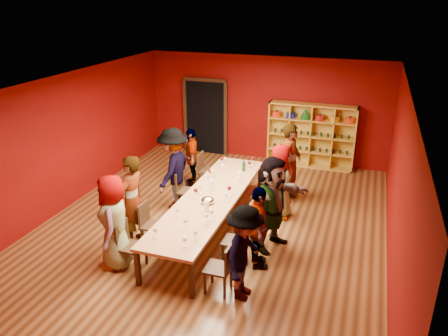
{
  "coord_description": "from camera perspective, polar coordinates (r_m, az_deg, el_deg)",
  "views": [
    {
      "loc": [
        2.86,
        -7.5,
        4.63
      ],
      "look_at": [
        0.08,
        0.63,
        1.15
      ],
      "focal_mm": 35.0,
      "sensor_mm": 36.0,
      "label": 1
    }
  ],
  "objects": [
    {
      "name": "wine_glass_12",
      "position": [
        7.87,
        -2.38,
        -6.27
      ],
      "size": [
        0.08,
        0.08,
        0.21
      ],
      "color": "white",
      "rests_on": "tasting_table"
    },
    {
      "name": "tasting_table",
      "position": [
        8.94,
        -1.79,
        -4.06
      ],
      "size": [
        1.1,
        4.5,
        0.75
      ],
      "color": "#B97E4D",
      "rests_on": "ground"
    },
    {
      "name": "wine_glass_17",
      "position": [
        9.7,
        -1.49,
        -0.53
      ],
      "size": [
        0.09,
        0.09,
        0.22
      ],
      "color": "white",
      "rests_on": "tasting_table"
    },
    {
      "name": "wine_glass_13",
      "position": [
        10.29,
        3.33,
        0.65
      ],
      "size": [
        0.08,
        0.08,
        0.19
      ],
      "color": "white",
      "rests_on": "tasting_table"
    },
    {
      "name": "doorway",
      "position": [
        13.29,
        -2.37,
        6.71
      ],
      "size": [
        1.4,
        0.17,
        2.3
      ],
      "color": "black",
      "rests_on": "ground"
    },
    {
      "name": "carafe_b",
      "position": [
        8.3,
        -2.31,
        -5.02
      ],
      "size": [
        0.12,
        0.12,
        0.24
      ],
      "color": "white",
      "rests_on": "tasting_table"
    },
    {
      "name": "wine_glass_5",
      "position": [
        8.83,
        -3.7,
        -2.99
      ],
      "size": [
        0.09,
        0.09,
        0.21
      ],
      "color": "white",
      "rests_on": "tasting_table"
    },
    {
      "name": "chair_person_right_2",
      "position": [
        8.58,
        3.39,
        -6.83
      ],
      "size": [
        0.42,
        0.42,
        0.89
      ],
      "color": "black",
      "rests_on": "ground"
    },
    {
      "name": "person_right_0",
      "position": [
        7.0,
        2.72,
        -11.07
      ],
      "size": [
        0.47,
        1.07,
        1.63
      ],
      "primitive_type": "imported",
      "rotation": [
        0.0,
        0.0,
        1.53
      ],
      "color": "silver",
      "rests_on": "ground"
    },
    {
      "name": "person_right_2",
      "position": [
        8.29,
        6.35,
        -4.63
      ],
      "size": [
        1.17,
        1.78,
        1.86
      ],
      "primitive_type": "imported",
      "rotation": [
        0.0,
        0.0,
        1.14
      ],
      "color": "#47484C",
      "rests_on": "ground"
    },
    {
      "name": "chair_person_left_0",
      "position": [
        8.03,
        -12.43,
        -9.54
      ],
      "size": [
        0.42,
        0.42,
        0.89
      ],
      "color": "black",
      "rests_on": "ground"
    },
    {
      "name": "wine_glass_15",
      "position": [
        8.16,
        -6.08,
        -5.49
      ],
      "size": [
        0.07,
        0.07,
        0.18
      ],
      "color": "white",
      "rests_on": "tasting_table"
    },
    {
      "name": "wine_glass_6",
      "position": [
        9.65,
        2.11,
        -0.7
      ],
      "size": [
        0.09,
        0.09,
        0.21
      ],
      "color": "white",
      "rests_on": "tasting_table"
    },
    {
      "name": "chair_person_right_1",
      "position": [
        7.97,
        1.94,
        -9.23
      ],
      "size": [
        0.42,
        0.42,
        0.89
      ],
      "color": "black",
      "rests_on": "ground"
    },
    {
      "name": "wine_glass_8",
      "position": [
        8.69,
        0.24,
        -3.51
      ],
      "size": [
        0.07,
        0.07,
        0.19
      ],
      "color": "white",
      "rests_on": "tasting_table"
    },
    {
      "name": "chair_person_right_3",
      "position": [
        9.69,
        5.45,
        -3.34
      ],
      "size": [
        0.42,
        0.42,
        0.89
      ],
      "color": "black",
      "rests_on": "ground"
    },
    {
      "name": "person_left_0",
      "position": [
        7.96,
        -14.17,
        -6.84
      ],
      "size": [
        0.75,
        0.97,
        1.75
      ],
      "primitive_type": "imported",
      "rotation": [
        0.0,
        0.0,
        -1.2
      ],
      "color": "#4D4D52",
      "rests_on": "ground"
    },
    {
      "name": "wine_bottle",
      "position": [
        10.14,
        2.59,
        0.22
      ],
      "size": [
        0.1,
        0.1,
        0.31
      ],
      "color": "#153A1A",
      "rests_on": "tasting_table"
    },
    {
      "name": "wine_glass_4",
      "position": [
        7.4,
        -3.76,
        -8.45
      ],
      "size": [
        0.07,
        0.07,
        0.19
      ],
      "color": "white",
      "rests_on": "tasting_table"
    },
    {
      "name": "chair_person_left_3",
      "position": [
        9.94,
        -5.25,
        -2.64
      ],
      "size": [
        0.42,
        0.42,
        0.89
      ],
      "color": "black",
      "rests_on": "ground"
    },
    {
      "name": "wine_glass_16",
      "position": [
        7.75,
        -5.06,
        -6.97
      ],
      "size": [
        0.07,
        0.07,
        0.18
      ],
      "color": "white",
      "rests_on": "tasting_table"
    },
    {
      "name": "chair_person_right_0",
      "position": [
        7.26,
        -0.16,
        -12.67
      ],
      "size": [
        0.42,
        0.42,
        0.89
      ],
      "color": "black",
      "rests_on": "ground"
    },
    {
      "name": "wine_glass_19",
      "position": [
        10.46,
        -0.29,
        1.18
      ],
      "size": [
        0.09,
        0.09,
        0.22
      ],
      "color": "white",
      "rests_on": "tasting_table"
    },
    {
      "name": "person_right_1",
      "position": [
        7.75,
        4.47,
        -7.85
      ],
      "size": [
        0.72,
        1.0,
        1.56
      ],
      "primitive_type": "imported",
      "rotation": [
        0.0,
        0.0,
        1.94
      ],
      "color": "#47464B",
      "rests_on": "ground"
    },
    {
      "name": "chair_person_left_1",
      "position": [
        8.62,
        -9.72,
        -6.97
      ],
      "size": [
        0.42,
        0.42,
        0.89
      ],
      "color": "black",
      "rests_on": "ground"
    },
    {
      "name": "wine_glass_0",
      "position": [
        8.89,
        0.69,
        -2.7
      ],
      "size": [
        0.09,
        0.09,
        0.22
      ],
      "color": "white",
      "rests_on": "tasting_table"
    },
    {
      "name": "wine_glass_9",
      "position": [
        9.04,
        -3.18,
        -2.45
      ],
      "size": [
        0.08,
        0.08,
        0.19
      ],
      "color": "white",
      "rests_on": "tasting_table"
    },
    {
      "name": "carafe_a",
      "position": [
        9.15,
        -1.64,
        -2.28
      ],
      "size": [
        0.11,
        0.11,
        0.25
      ],
      "color": "white",
      "rests_on": "tasting_table"
    },
    {
      "name": "chair_person_right_4",
      "position": [
        10.48,
        6.62,
        -1.36
      ],
      "size": [
        0.42,
        0.42,
        0.89
      ],
      "color": "black",
      "rests_on": "ground"
    },
    {
      "name": "wine_glass_11",
      "position": [
        7.52,
        -8.93,
        -8.05
      ],
      "size": [
        0.08,
        0.08,
        0.2
      ],
      "color": "white",
      "rests_on": "tasting_table"
    },
    {
      "name": "person_left_3",
      "position": [
        9.86,
        -6.62,
        -0.1
      ],
      "size": [
        0.51,
        1.22,
        1.88
      ],
      "primitive_type": "imported",
      "rotation": [
        0.0,
        0.0,
        -1.57
      ],
      "color": "#CA878E",
      "rests_on": "ground"
    },
    {
      "name": "person_right_3",
      "position": [
        9.49,
        7.41,
        -1.75
      ],
      "size": [
        0.46,
        0.82,
        1.67
      ],
      "primitive_type": "imported",
      "rotation": [
        0.0,
        0.0,
        1.59
      ],
      "color": "#5885B5",
      "rests_on": "ground"
    },
    {
      "name": "wine_glass_7",
      "position": [
        7.99,
        -1.66,
        -5.76
      ],
      "size": [
        0.09,
        0.09,
        0.21
      ],
      "color": "white",
      "rests_on": "tasting_table"
    },
    {
      "name": "shelving_unit",
      "position": [
        12.46,
        11.34,
        4.57
      ],
      "size": [
        2.4,
        0.4,
        1.8
      ],
      "color": "gold",
      "rests_on": "ground"
    },
    {
      "name": "person_left_4",
      "position": [
        11.06,
        -4.25,
        1.43
      ],
      "size": [
        0.73,
        0.97,
        1.5
      ],
      "primitive_type": "imported",
      "rotation": [
        0.0,
        0.0,
        -1.14
      ],
      "color": "#D28C9C",
      "rests_on": "ground"
    },
    {
      "name": "person_right_4",
      "position": [
        10.25,
        8.71,
        0.66
      ],
      "size": [
        0.55,
        0.72,
        1.88
      ],
      "primitive_type": "imported",
      "rotation": [
        0.0,
        0.0,
        1.5
      ],
      "color": "#5F8CC4",
      "rests_on": "ground"
    },
    {
      "name": "room_shell",
      "position": [
        8.62,
        -1.85,
        0.72
      ],
      "size": [
        7.1,
        9.1,
        3.04
      ],
      "color": "#5A3317",
      "rests_on": "ground"
    },
    {
      "name": "spittoon_bowl",
      "position": [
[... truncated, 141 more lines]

